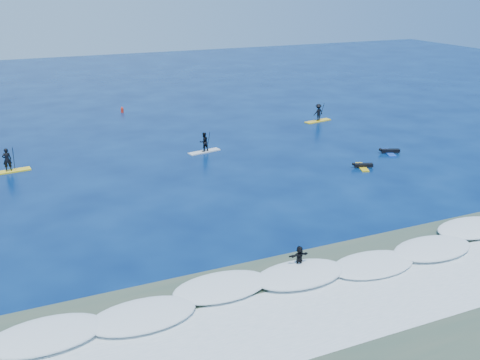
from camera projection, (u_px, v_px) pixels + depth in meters
name	position (u px, v px, depth m)	size (l,w,h in m)	color
ground	(266.00, 198.00, 36.32)	(160.00, 160.00, 0.00)	#031540
shallow_water	(401.00, 306.00, 24.29)	(90.00, 13.00, 0.01)	#384D3C
breaking_wave	(350.00, 266.00, 27.73)	(40.00, 6.00, 0.30)	white
whitewater	(387.00, 295.00, 25.15)	(34.00, 5.00, 0.02)	silver
sup_paddler_left	(8.00, 164.00, 41.07)	(3.23, 1.12, 2.22)	yellow
sup_paddler_center	(204.00, 144.00, 45.82)	(2.96, 1.26, 2.02)	silver
sup_paddler_right	(318.00, 114.00, 55.81)	(3.18, 1.35, 2.16)	yellow
prone_paddler_near	(362.00, 166.00, 42.23)	(1.65, 2.18, 0.44)	yellow
prone_paddler_far	(389.00, 151.00, 45.77)	(1.77, 2.35, 0.48)	#1743B0
wave_surfer	(299.00, 258.00, 26.99)	(1.76, 0.54, 1.26)	white
marker_buoy	(122.00, 110.00, 59.70)	(0.31, 0.31, 0.75)	red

